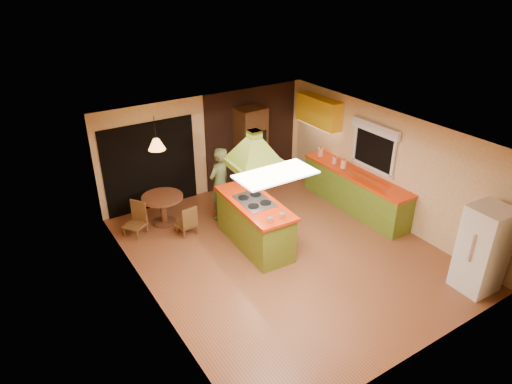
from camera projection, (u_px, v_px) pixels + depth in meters
ground at (284, 252)px, 9.28m from camera, size 6.50×6.50×0.00m
room_walls at (286, 197)px, 8.71m from camera, size 5.50×6.50×6.50m
ceiling_plane at (288, 136)px, 8.13m from camera, size 6.50×6.50×0.00m
brick_panel at (252, 136)px, 11.73m from camera, size 2.64×0.03×2.50m
nook_opening at (151, 166)px, 10.50m from camera, size 2.20×0.03×2.10m
right_counter at (354, 191)px, 10.69m from camera, size 0.62×3.05×0.92m
upper_cabinets at (319, 111)px, 11.27m from camera, size 0.34×1.40×0.70m
window_right at (375, 139)px, 10.06m from camera, size 0.12×1.35×1.06m
fluor_panel at (276, 174)px, 6.72m from camera, size 1.20×0.60×0.03m
kitchen_island at (255, 223)px, 9.30m from camera, size 0.91×2.07×1.03m
range_hood at (254, 143)px, 8.50m from camera, size 1.01×0.76×0.79m
man at (220, 184)px, 10.14m from camera, size 0.73×0.61×1.70m
refrigerator at (483, 249)px, 7.92m from camera, size 0.70×0.67×1.64m
wall_oven at (251, 148)px, 11.51m from camera, size 0.72×0.63×2.10m
dining_table at (163, 205)px, 10.06m from camera, size 0.91×0.91×0.68m
chair_left at (134, 220)px, 9.70m from camera, size 0.56×0.56×0.73m
chair_near at (186, 219)px, 9.75m from camera, size 0.41×0.41×0.69m
pendant_lamp at (157, 144)px, 9.41m from camera, size 0.47×0.47×0.23m
canister_large at (321, 152)px, 11.33m from camera, size 0.17×0.17×0.20m
canister_medium at (344, 164)px, 10.71m from camera, size 0.14×0.14×0.19m
canister_small at (335, 160)px, 10.94m from camera, size 0.13×0.13×0.16m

